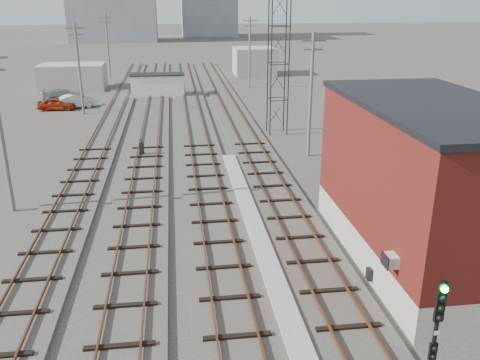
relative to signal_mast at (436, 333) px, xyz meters
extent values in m
plane|color=#282621|center=(-3.70, 56.46, -2.43)|extent=(320.00, 320.00, 0.00)
cube|color=#332D28|center=(-1.20, 35.46, -2.33)|extent=(3.20, 90.00, 0.20)
cube|color=#4C2816|center=(-1.92, 35.46, -2.10)|extent=(0.07, 90.00, 0.12)
cube|color=#4C2816|center=(-0.48, 35.46, -2.10)|extent=(0.07, 90.00, 0.12)
cube|color=#332D28|center=(-5.20, 35.46, -2.33)|extent=(3.20, 90.00, 0.20)
cube|color=#4C2816|center=(-5.92, 35.46, -2.10)|extent=(0.07, 90.00, 0.12)
cube|color=#4C2816|center=(-4.48, 35.46, -2.10)|extent=(0.07, 90.00, 0.12)
cube|color=#332D28|center=(-9.20, 35.46, -2.33)|extent=(3.20, 90.00, 0.20)
cube|color=#4C2816|center=(-9.92, 35.46, -2.10)|extent=(0.07, 90.00, 0.12)
cube|color=#4C2816|center=(-8.48, 35.46, -2.10)|extent=(0.07, 90.00, 0.12)
cube|color=#332D28|center=(-13.20, 35.46, -2.33)|extent=(3.20, 90.00, 0.20)
cube|color=#4C2816|center=(-13.92, 35.46, -2.10)|extent=(0.07, 90.00, 0.12)
cube|color=#4C2816|center=(-12.48, 35.46, -2.10)|extent=(0.07, 90.00, 0.12)
cube|color=gray|center=(-3.20, 10.46, -2.30)|extent=(0.90, 28.00, 0.26)
cube|color=gray|center=(3.80, 8.46, -1.68)|extent=(6.00, 12.00, 1.50)
cube|color=#581514|center=(3.80, 8.46, 1.82)|extent=(6.00, 12.00, 5.50)
cube|color=black|center=(3.80, 8.46, 4.67)|extent=(6.20, 12.20, 0.25)
cube|color=beige|center=(0.58, 4.46, -0.18)|extent=(0.45, 0.62, 0.45)
cube|color=black|center=(0.70, 6.46, -1.93)|extent=(0.20, 0.35, 0.50)
cylinder|color=black|center=(1.05, 30.71, 5.07)|extent=(0.10, 0.10, 15.00)
cylinder|color=black|center=(2.55, 30.71, 5.07)|extent=(0.10, 0.10, 15.00)
cylinder|color=black|center=(1.05, 32.21, 5.07)|extent=(0.10, 0.10, 15.00)
cylinder|color=black|center=(2.55, 32.21, 5.07)|extent=(0.10, 0.10, 15.00)
cylinder|color=#595147|center=(-16.20, 16.46, 2.07)|extent=(0.24, 0.24, 9.00)
cylinder|color=#595147|center=(-16.20, 41.46, 2.07)|extent=(0.24, 0.24, 9.00)
cube|color=#595147|center=(-16.20, 41.46, 5.97)|extent=(1.80, 0.12, 0.12)
cube|color=#595147|center=(-16.20, 41.46, 5.37)|extent=(1.40, 0.12, 0.12)
cylinder|color=#595147|center=(-16.20, 66.46, 2.07)|extent=(0.24, 0.24, 9.00)
cube|color=#595147|center=(-16.20, 66.46, 5.97)|extent=(1.80, 0.12, 0.12)
cube|color=#595147|center=(-16.20, 66.46, 5.37)|extent=(1.40, 0.12, 0.12)
cylinder|color=#595147|center=(2.80, 24.46, 2.07)|extent=(0.24, 0.24, 9.00)
cube|color=#595147|center=(2.80, 24.46, 5.97)|extent=(1.80, 0.12, 0.12)
cube|color=#595147|center=(2.80, 24.46, 5.37)|extent=(1.40, 0.12, 0.12)
cylinder|color=#595147|center=(2.80, 54.46, 2.07)|extent=(0.24, 0.24, 9.00)
cube|color=#595147|center=(2.80, 54.46, 5.97)|extent=(1.80, 0.12, 0.12)
cube|color=#595147|center=(2.80, 54.46, 5.37)|extent=(1.40, 0.12, 0.12)
cube|color=gray|center=(-19.70, 56.46, -0.83)|extent=(8.00, 5.00, 3.20)
cube|color=gray|center=(5.30, 66.46, -0.43)|extent=(6.00, 6.00, 4.00)
cylinder|color=black|center=(0.00, 0.03, -0.37)|extent=(0.12, 0.12, 4.11)
cube|color=black|center=(0.00, 0.01, 1.02)|extent=(0.27, 0.10, 1.23)
sphere|color=#0CE533|center=(0.00, -0.08, 1.48)|extent=(0.21, 0.21, 0.21)
sphere|color=black|center=(0.00, -0.08, 1.17)|extent=(0.21, 0.21, 0.21)
sphere|color=black|center=(0.00, -0.08, 0.86)|extent=(0.21, 0.21, 0.21)
sphere|color=black|center=(0.00, -0.08, 0.55)|extent=(0.21, 0.21, 0.21)
cube|color=black|center=(0.00, 0.01, -0.63)|extent=(0.23, 0.09, 0.57)
cube|color=white|center=(0.00, -0.05, 0.04)|extent=(0.16, 0.02, 0.12)
cube|color=black|center=(-9.56, 25.87, -1.83)|extent=(0.34, 0.34, 0.99)
cylinder|color=black|center=(-9.56, 25.87, -1.19)|extent=(0.08, 0.08, 0.30)
cube|color=white|center=(-8.88, 50.20, -1.14)|extent=(6.19, 2.62, 2.57)
cube|color=black|center=(-8.88, 50.20, 0.20)|extent=(6.40, 2.83, 0.12)
imported|color=#9B250E|center=(-19.30, 43.74, -1.77)|extent=(3.91, 1.68, 1.32)
imported|color=#B7B9C0|center=(-17.49, 44.65, -1.72)|extent=(4.56, 2.88, 1.42)
imported|color=slate|center=(-19.47, 48.58, -1.74)|extent=(4.95, 2.63, 1.37)
camera|label=1|loc=(-7.01, -11.10, 8.92)|focal=38.00mm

